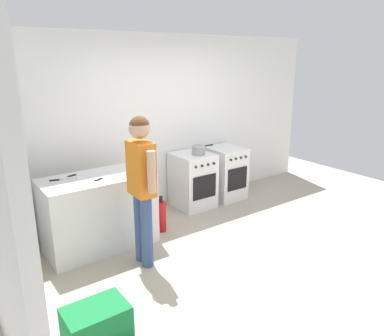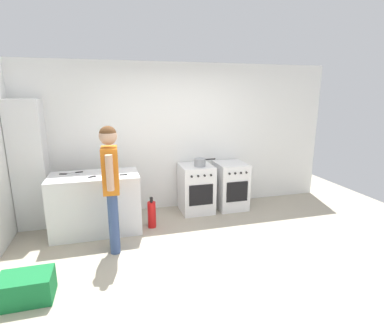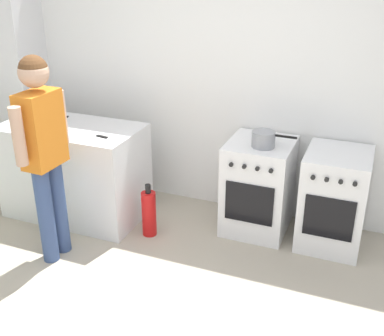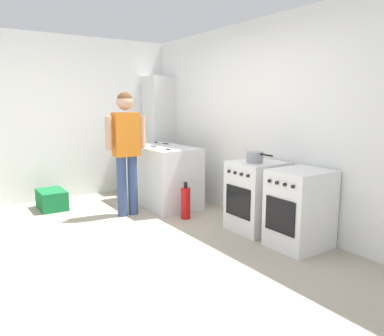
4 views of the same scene
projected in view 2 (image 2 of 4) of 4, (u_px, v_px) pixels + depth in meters
ground_plane at (204, 258)px, 3.89m from camera, size 8.00×8.00×0.00m
back_wall at (172, 138)px, 5.40m from camera, size 6.00×0.10×2.60m
counter_unit at (96, 203)px, 4.56m from camera, size 1.30×0.70×0.90m
oven_left at (196, 188)px, 5.36m from camera, size 0.56×0.62×0.85m
oven_right at (230, 185)px, 5.53m from camera, size 0.53×0.62×0.85m
pot at (200, 162)px, 5.16m from camera, size 0.38×0.20×0.14m
knife_chef at (69, 174)px, 4.47m from camera, size 0.31×0.11×0.01m
knife_carving at (117, 175)px, 4.42m from camera, size 0.33×0.08×0.01m
knife_paring at (94, 176)px, 4.34m from camera, size 0.20×0.12×0.01m
knife_utility at (75, 173)px, 4.55m from camera, size 0.25×0.10×0.01m
person at (111, 178)px, 3.85m from camera, size 0.23×0.57×1.69m
fire_extinguisher at (152, 214)px, 4.73m from camera, size 0.13×0.13×0.50m
recycling_crate_lower at (26, 288)px, 3.06m from camera, size 0.52×0.36×0.28m
larder_cabinet at (30, 165)px, 4.63m from camera, size 0.48×0.44×2.00m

